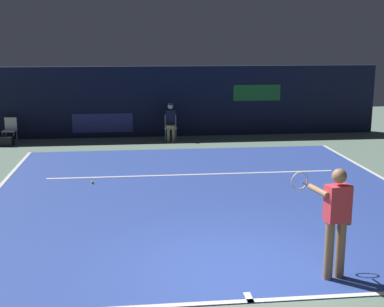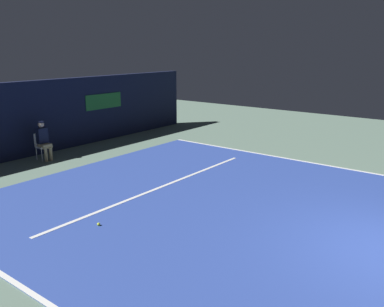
{
  "view_description": "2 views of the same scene",
  "coord_description": "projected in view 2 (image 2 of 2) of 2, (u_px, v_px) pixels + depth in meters",
  "views": [
    {
      "loc": [
        -1.56,
        -7.49,
        3.58
      ],
      "look_at": [
        -0.13,
        5.18,
        0.78
      ],
      "focal_mm": 48.97,
      "sensor_mm": 36.0,
      "label": 1
    },
    {
      "loc": [
        -7.77,
        -1.08,
        3.71
      ],
      "look_at": [
        0.75,
        5.49,
        0.9
      ],
      "focal_mm": 38.15,
      "sensor_mm": 36.0,
      "label": 2
    }
  ],
  "objects": [
    {
      "name": "tennis_ball",
      "position": [
        99.0,
        224.0,
        8.7
      ],
      "size": [
        0.07,
        0.07,
        0.07
      ],
      "primitive_type": "sphere",
      "color": "#CCE033",
      "rests_on": "court_surface"
    },
    {
      "name": "back_wall",
      "position": [
        33.0,
        118.0,
        14.27
      ],
      "size": [
        15.38,
        0.33,
        2.6
      ],
      "color": "#141933",
      "rests_on": "ground"
    },
    {
      "name": "ground_plane",
      "position": [
        215.0,
        203.0,
        10.01
      ],
      "size": [
        30.32,
        30.32,
        0.0
      ],
      "primitive_type": "plane",
      "color": "slate"
    },
    {
      "name": "line_sideline_right",
      "position": [
        35.0,
        295.0,
        6.26
      ],
      "size": [
        0.1,
        10.4,
        0.01
      ],
      "primitive_type": "cube",
      "color": "white",
      "rests_on": "court_surface"
    },
    {
      "name": "line_sideline_left",
      "position": [
        297.0,
        160.0,
        13.75
      ],
      "size": [
        0.1,
        10.4,
        0.01
      ],
      "primitive_type": "cube",
      "color": "white",
      "rests_on": "court_surface"
    },
    {
      "name": "line_judge_on_chair",
      "position": [
        43.0,
        140.0,
        13.71
      ],
      "size": [
        0.46,
        0.54,
        1.32
      ],
      "color": "white",
      "rests_on": "ground"
    },
    {
      "name": "line_service",
      "position": [
        160.0,
        187.0,
        11.08
      ],
      "size": [
        7.71,
        0.1,
        0.01
      ],
      "primitive_type": "cube",
      "color": "white",
      "rests_on": "court_surface"
    },
    {
      "name": "court_surface",
      "position": [
        215.0,
        203.0,
        10.01
      ],
      "size": [
        9.88,
        10.4,
        0.01
      ],
      "primitive_type": "cube",
      "color": "#2D479E",
      "rests_on": "ground"
    }
  ]
}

